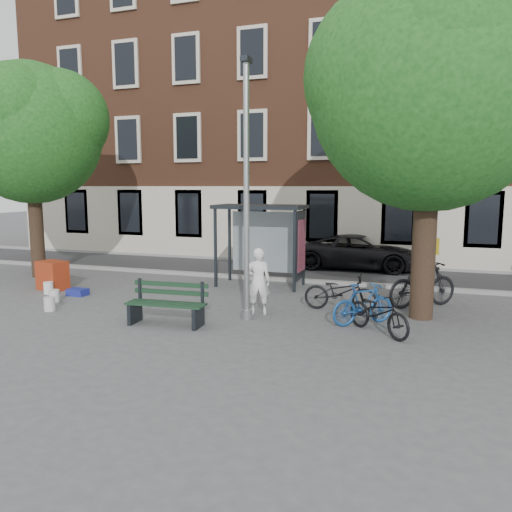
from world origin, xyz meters
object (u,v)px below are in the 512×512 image
Objects in this scene: bike_c at (379,313)px; notice_sign at (432,258)px; bus_shelter at (273,227)px; red_stand at (53,275)px; painter at (258,281)px; bench at (167,306)px; car_dark at (360,252)px; bike_b at (363,304)px; bike_d at (423,284)px; lamppost at (247,204)px; bike_a at (340,292)px.

notice_sign is at bearing 18.47° from bike_c.
bus_shelter is 5.15m from notice_sign.
bus_shelter is 7.06m from red_stand.
painter is 0.89× the size of bench.
painter is 1.88× the size of red_stand.
painter is 8.00m from car_dark.
bike_c is (0.41, -0.64, -0.01)m from bike_b.
notice_sign is (0.19, -0.33, 0.75)m from bike_d.
bench is at bearing 162.05° from car_dark.
notice_sign is (11.14, 1.03, 0.92)m from red_stand.
painter is 7.10m from red_stand.
bike_c is 2.02× the size of red_stand.
bike_b is (3.33, -3.67, -1.43)m from bus_shelter.
bike_a is at bearing 38.21° from lamppost.
red_stand is (-6.93, 1.32, -2.33)m from lamppost.
painter is at bearing 117.25° from bike_c.
bike_a is at bearing -175.91° from car_dark.
bus_shelter reaches higher than bike_c.
car_dark is at bearing -15.81° from bike_d.
bike_d is (1.29, 2.25, 0.14)m from bike_b.
bus_shelter is at bearing 23.73° from red_stand.
car_dark is at bearing 67.38° from bench.
bike_c is (3.03, -0.75, -0.37)m from painter.
bike_d reaches higher than bike_a.
red_stand is at bearing 152.38° from bench.
bike_b is 8.04m from car_dark.
bike_a is at bearing -8.56° from bike_b.
painter is at bearing -143.49° from notice_sign.
bike_c is at bearing -147.13° from bike_a.
lamppost is 2.93× the size of bike_d.
painter is (0.72, -3.56, -1.07)m from bus_shelter.
painter is at bearing -78.60° from bus_shelter.
bike_b is at bearing 9.11° from lamppost.
lamppost is 3.02m from bench.
bike_c is 0.87× the size of bike_d.
bench is 1.02× the size of bike_a.
bench is 4.45m from bike_a.
bike_c is (4.74, 0.83, 0.03)m from bench.
painter is 1.04× the size of bike_b.
bike_a is at bearing 80.42° from bike_d.
bike_b is (2.61, -0.11, -0.35)m from painter.
lamppost is 3.59m from bike_b.
bike_c is (1.13, -1.78, -0.02)m from bike_a.
bike_d is (3.90, 2.14, -0.22)m from painter.
car_dark is (2.23, 4.29, -1.25)m from bus_shelter.
painter is (0.11, 0.55, -1.94)m from lamppost.
bike_c is 0.38× the size of car_dark.
bike_c is at bearing 6.23° from bench.
lamppost is at bearing 127.49° from bike_c.
bike_a is at bearing -44.14° from bus_shelter.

